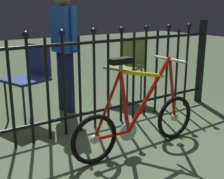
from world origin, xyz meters
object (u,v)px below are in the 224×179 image
object	(u,v)px
bicycle	(138,119)
person_visitor	(64,41)
chair_olive	(128,62)
chair_navy	(31,74)

from	to	relation	value
bicycle	person_visitor	xyz separation A→B (m)	(-0.06, 1.37, 0.58)
bicycle	chair_olive	world-z (taller)	bicycle
bicycle	chair_olive	size ratio (longest dim) A/B	1.60
bicycle	person_visitor	world-z (taller)	person_visitor
bicycle	chair_navy	world-z (taller)	bicycle
chair_navy	person_visitor	size ratio (longest dim) A/B	0.58
chair_olive	person_visitor	size ratio (longest dim) A/B	0.57
chair_olive	person_visitor	world-z (taller)	person_visitor
person_visitor	bicycle	bearing A→B (deg)	-87.60
bicycle	chair_olive	distance (m)	1.62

